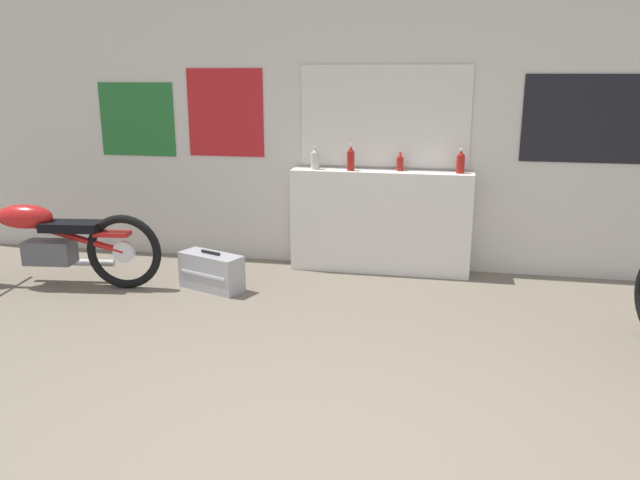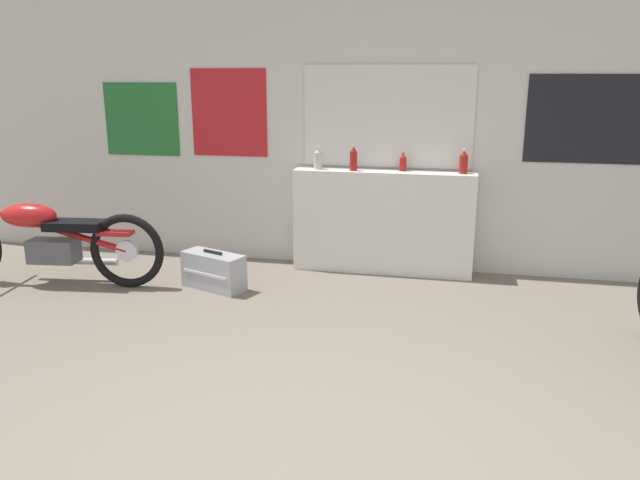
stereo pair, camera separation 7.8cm
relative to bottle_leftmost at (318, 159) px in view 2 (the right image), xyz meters
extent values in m
cube|color=beige|center=(0.63, 0.20, 0.31)|extent=(10.00, 0.06, 2.80)
cube|color=silver|center=(0.64, 0.16, 0.40)|extent=(1.55, 0.01, 0.89)
cube|color=beige|center=(0.64, 0.16, 0.40)|extent=(1.61, 0.01, 0.95)
cube|color=black|center=(2.50, 0.16, 0.40)|extent=(1.22, 0.01, 0.78)
cube|color=#B21E23|center=(-0.95, 0.16, 0.41)|extent=(0.79, 0.01, 0.86)
cube|color=#23662D|center=(-1.91, 0.16, 0.34)|extent=(0.81, 0.01, 0.74)
cube|color=silver|center=(0.64, 0.02, -0.59)|extent=(1.72, 0.28, 0.99)
cylinder|color=#B7B2A8|center=(0.00, 0.00, -0.02)|extent=(0.08, 0.08, 0.16)
cone|color=#B7B2A8|center=(0.00, 0.00, 0.08)|extent=(0.07, 0.07, 0.04)
cylinder|color=silver|center=(0.00, 0.00, 0.11)|extent=(0.03, 0.03, 0.02)
cylinder|color=maroon|center=(0.35, -0.02, -0.01)|extent=(0.07, 0.07, 0.18)
cone|color=maroon|center=(0.35, -0.02, 0.11)|extent=(0.06, 0.06, 0.05)
cylinder|color=silver|center=(0.35, -0.02, 0.14)|extent=(0.03, 0.03, 0.02)
cylinder|color=maroon|center=(0.81, 0.06, -0.04)|extent=(0.07, 0.07, 0.13)
cone|color=maroon|center=(0.81, 0.06, 0.04)|extent=(0.06, 0.06, 0.03)
cylinder|color=red|center=(0.81, 0.06, 0.07)|extent=(0.03, 0.03, 0.01)
cylinder|color=maroon|center=(1.37, 0.02, -0.02)|extent=(0.08, 0.08, 0.16)
cone|color=maroon|center=(1.37, 0.02, 0.09)|extent=(0.07, 0.07, 0.05)
cylinder|color=silver|center=(1.37, 0.02, 0.12)|extent=(0.03, 0.03, 0.02)
torus|color=black|center=(-1.55, -0.95, -0.75)|extent=(0.68, 0.15, 0.68)
cylinder|color=silver|center=(-1.55, -0.95, -0.75)|extent=(0.20, 0.07, 0.19)
cube|color=#4C4C51|center=(-2.23, -1.03, -0.76)|extent=(0.45, 0.27, 0.21)
cylinder|color=#B21919|center=(-2.23, -1.03, -0.55)|extent=(1.39, 0.22, 0.44)
ellipsoid|color=#B21919|center=(-2.43, -1.06, -0.44)|extent=(0.55, 0.30, 0.22)
cube|color=black|center=(-2.01, -1.01, -0.52)|extent=(0.55, 0.30, 0.08)
cube|color=#B21919|center=(-1.64, -0.96, -0.58)|extent=(0.32, 0.17, 0.04)
cylinder|color=silver|center=(-2.14, -0.88, -0.90)|extent=(0.85, 0.16, 0.06)
cube|color=#9E9EA3|center=(-0.78, -0.82, -0.92)|extent=(0.63, 0.43, 0.33)
cube|color=silver|center=(-0.82, -0.93, -0.92)|extent=(0.47, 0.19, 0.02)
cube|color=black|center=(-0.78, -0.82, -0.74)|extent=(0.20, 0.10, 0.02)
camera|label=1|loc=(1.22, -5.85, 0.79)|focal=35.00mm
camera|label=2|loc=(1.30, -5.83, 0.79)|focal=35.00mm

